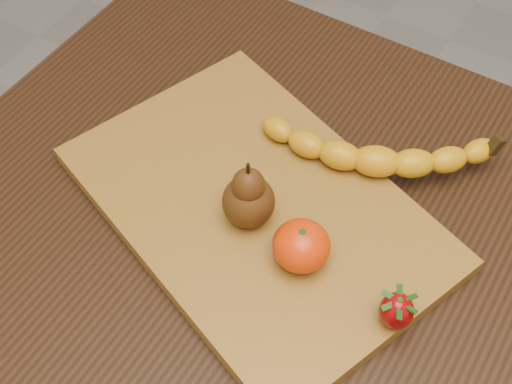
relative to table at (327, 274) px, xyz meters
The scene contains 6 objects.
table is the anchor object (origin of this frame).
cutting_board 0.15m from the table, 165.94° to the right, with size 0.45×0.30×0.02m, color brown.
banana 0.17m from the table, 86.84° to the left, with size 0.25×0.07×0.04m, color #C58A09, non-canonical shape.
pear 0.19m from the table, 152.57° to the right, with size 0.06×0.06×0.10m, color #40230A, non-canonical shape.
mandarin 0.16m from the table, 98.48° to the right, with size 0.06×0.06×0.06m, color red.
strawberry 0.20m from the table, 35.27° to the right, with size 0.04×0.04×0.05m, color #7D0305, non-canonical shape.
Camera 1 is at (0.17, -0.45, 1.46)m, focal length 50.00 mm.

